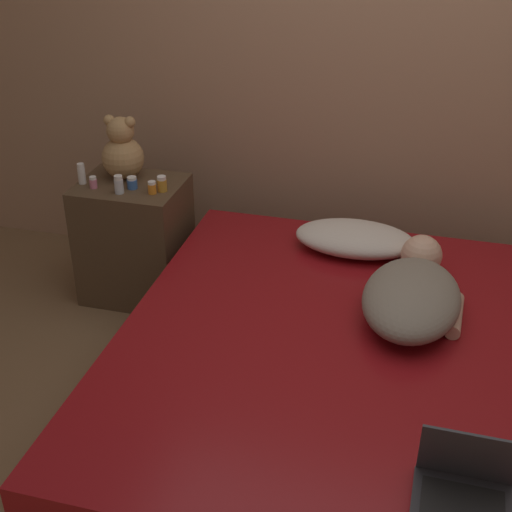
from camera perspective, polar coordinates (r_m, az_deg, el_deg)
ground_plane at (r=3.03m, az=6.69°, el=-13.44°), size 12.00×12.00×0.00m
wall_back at (r=3.59m, az=11.33°, el=16.78°), size 8.00×0.06×2.60m
bed at (r=2.89m, az=6.94°, el=-10.33°), size 1.78×2.00×0.43m
nightstand at (r=3.73m, az=-9.66°, el=1.27°), size 0.51×0.42×0.63m
pillow at (r=3.35m, az=7.92°, el=1.39°), size 0.56×0.33×0.13m
person_lying at (r=2.92m, az=12.50°, el=-2.92°), size 0.41×0.77×0.19m
laptop at (r=2.20m, az=16.35°, el=-17.37°), size 0.29×0.24×0.24m
teddy_bear at (r=3.63m, az=-10.64°, el=8.24°), size 0.21×0.21×0.32m
bottle_blue at (r=3.53m, az=-9.88°, el=5.79°), size 0.05×0.05×0.06m
bottle_orange at (r=3.46m, az=-8.32°, el=5.44°), size 0.04×0.04×0.06m
bottle_clear at (r=3.49m, az=-10.92°, el=5.63°), size 0.04×0.04×0.09m
bottle_white at (r=3.63m, az=-13.78°, el=6.40°), size 0.04×0.04×0.10m
bottle_pink at (r=3.57m, az=-12.89°, el=5.76°), size 0.04×0.04×0.06m
bottle_amber at (r=3.48m, az=-7.53°, el=5.74°), size 0.05×0.05×0.08m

